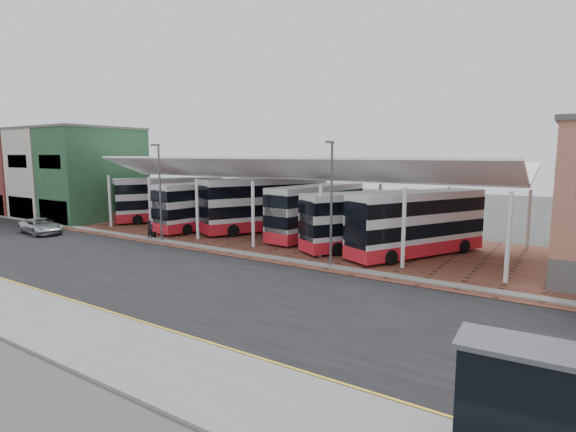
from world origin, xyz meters
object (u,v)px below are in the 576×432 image
object	(u,v)px
bus_2	(265,205)
bus_5	(417,224)
pedestrian	(150,230)
bus_shelter	(548,399)
bus_3	(317,212)
bus_0	(169,200)
bus_1	(208,206)
silver_car	(41,226)
bus_4	(367,221)

from	to	relation	value
bus_2	bus_5	bearing A→B (deg)	17.29
pedestrian	bus_shelter	bearing A→B (deg)	-117.48
bus_3	pedestrian	world-z (taller)	bus_3
bus_2	pedestrian	xyz separation A→B (m)	(-5.46, -8.96, -1.64)
bus_0	bus_2	world-z (taller)	bus_2
bus_shelter	bus_1	bearing A→B (deg)	141.93
pedestrian	silver_car	bearing A→B (deg)	104.74
bus_5	bus_1	bearing A→B (deg)	-154.71
bus_4	pedestrian	bearing A→B (deg)	-126.88
bus_1	bus_2	bearing A→B (deg)	27.03
bus_0	bus_4	bearing A→B (deg)	25.60
bus_shelter	bus_0	bearing A→B (deg)	145.66
bus_5	bus_shelter	distance (m)	22.49
bus_0	bus_5	distance (m)	27.81
bus_1	silver_car	bearing A→B (deg)	-129.15
silver_car	bus_shelter	world-z (taller)	bus_shelter
bus_5	silver_car	size ratio (longest dim) A/B	2.17
bus_3	pedestrian	size ratio (longest dim) A/B	6.76
bus_4	pedestrian	xyz separation A→B (m)	(-16.81, -6.70, -1.33)
bus_0	bus_2	xyz separation A→B (m)	(12.52, 0.44, 0.16)
bus_3	bus_2	bearing A→B (deg)	-175.72
pedestrian	bus_4	bearing A→B (deg)	-70.87
bus_1	bus_0	bearing A→B (deg)	175.27
bus_2	bus_4	xyz separation A→B (m)	(11.36, -2.26, -0.31)
bus_1	bus_2	distance (m)	5.77
bus_4	bus_5	bearing A→B (deg)	28.17
bus_1	bus_3	distance (m)	11.33
bus_5	bus_0	bearing A→B (deg)	-157.44
silver_car	pedestrian	world-z (taller)	pedestrian
bus_3	bus_shelter	xyz separation A→B (m)	(18.84, -22.69, -0.45)
bus_0	bus_5	xyz separation A→B (m)	(27.74, -2.04, -0.04)
bus_2	pedestrian	world-z (taller)	bus_2
bus_1	bus_4	world-z (taller)	bus_1
bus_5	bus_shelter	world-z (taller)	bus_5
bus_2	bus_3	xyz separation A→B (m)	(5.77, -0.22, -0.22)
bus_4	silver_car	distance (m)	29.56
silver_car	bus_4	bearing A→B (deg)	-63.52
bus_4	bus_5	size ratio (longest dim) A/B	0.93
bus_5	bus_shelter	size ratio (longest dim) A/B	3.12
pedestrian	bus_shelter	size ratio (longest dim) A/B	0.47
bus_1	bus_shelter	xyz separation A→B (m)	(30.04, -20.97, -0.43)
bus_1	pedestrian	xyz separation A→B (m)	(-0.03, -7.02, -1.41)
silver_car	bus_5	bearing A→B (deg)	-66.16
bus_1	bus_shelter	size ratio (longest dim) A/B	3.15
bus_2	bus_1	bearing A→B (deg)	-133.71
bus_0	silver_car	bearing A→B (deg)	-77.97
bus_4	bus_5	world-z (taller)	bus_5
bus_4	bus_shelter	distance (m)	24.54
bus_2	bus_3	distance (m)	5.78
bus_0	bus_5	bearing A→B (deg)	25.76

